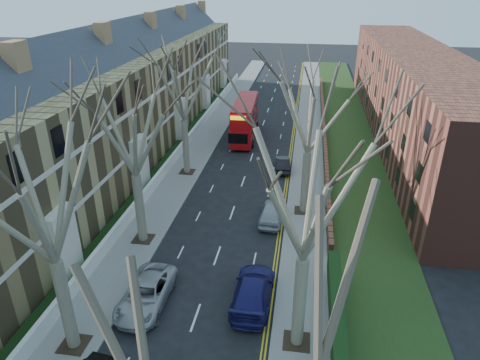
% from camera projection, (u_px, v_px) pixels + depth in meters
% --- Properties ---
extents(pavement_left, '(3.00, 102.00, 0.12)m').
position_uv_depth(pavement_left, '(209.00, 135.00, 51.67)').
color(pavement_left, slate).
rests_on(pavement_left, ground).
extents(pavement_right, '(3.00, 102.00, 0.12)m').
position_uv_depth(pavement_right, '(309.00, 140.00, 49.98)').
color(pavement_right, slate).
rests_on(pavement_right, ground).
extents(terrace_left, '(9.70, 78.00, 13.60)m').
position_uv_depth(terrace_left, '(116.00, 106.00, 43.27)').
color(terrace_left, olive).
rests_on(terrace_left, ground).
extents(flats_right, '(13.97, 54.00, 10.00)m').
position_uv_depth(flats_right, '(412.00, 94.00, 49.81)').
color(flats_right, brown).
rests_on(flats_right, ground).
extents(front_wall_left, '(0.30, 78.00, 1.00)m').
position_uv_depth(front_wall_left, '(176.00, 154.00, 44.53)').
color(front_wall_left, white).
rests_on(front_wall_left, ground).
extents(grass_verge_right, '(6.00, 102.00, 0.06)m').
position_uv_depth(grass_verge_right, '(349.00, 142.00, 49.31)').
color(grass_verge_right, '#223814').
rests_on(grass_verge_right, ground).
extents(tree_left_mid, '(10.50, 10.50, 14.71)m').
position_uv_depth(tree_left_mid, '(37.00, 181.00, 18.12)').
color(tree_left_mid, '#746652').
rests_on(tree_left_mid, ground).
extents(tree_left_far, '(10.15, 10.15, 14.22)m').
position_uv_depth(tree_left_far, '(129.00, 118.00, 27.17)').
color(tree_left_far, '#746652').
rests_on(tree_left_far, ground).
extents(tree_left_dist, '(10.50, 10.50, 14.71)m').
position_uv_depth(tree_left_dist, '(182.00, 75.00, 37.74)').
color(tree_left_dist, '#746652').
rests_on(tree_left_dist, ground).
extents(tree_right_mid, '(10.50, 10.50, 14.71)m').
position_uv_depth(tree_right_mid, '(309.00, 179.00, 18.30)').
color(tree_right_mid, '#746652').
rests_on(tree_right_mid, ground).
extents(tree_right_far, '(10.15, 10.15, 14.22)m').
position_uv_depth(tree_right_far, '(311.00, 101.00, 30.91)').
color(tree_right_far, '#746652').
rests_on(tree_right_far, ground).
extents(double_decker_bus, '(2.99, 10.43, 4.34)m').
position_uv_depth(double_decker_bus, '(245.00, 120.00, 50.20)').
color(double_decker_bus, '#A30B0E').
rests_on(double_decker_bus, ground).
extents(car_left_far, '(2.52, 5.35, 1.48)m').
position_uv_depth(car_left_far, '(146.00, 294.00, 24.82)').
color(car_left_far, '#A3A3A8').
rests_on(car_left_far, ground).
extents(car_right_near, '(2.31, 5.51, 1.59)m').
position_uv_depth(car_right_near, '(253.00, 291.00, 24.97)').
color(car_right_near, navy).
rests_on(car_right_near, ground).
extents(car_right_mid, '(1.98, 4.52, 1.51)m').
position_uv_depth(car_right_mid, '(272.00, 212.00, 33.37)').
color(car_right_mid, '#9DA2A6').
rests_on(car_right_mid, ground).
extents(car_right_far, '(1.71, 4.03, 1.29)m').
position_uv_depth(car_right_far, '(283.00, 164.00, 42.24)').
color(car_right_far, black).
rests_on(car_right_far, ground).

